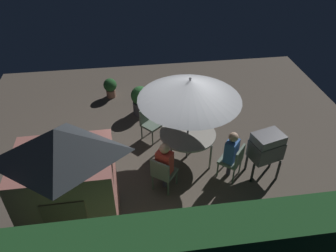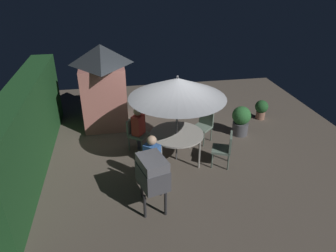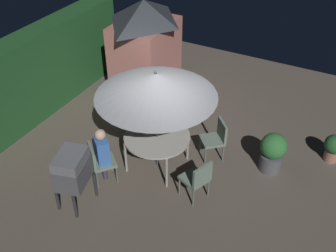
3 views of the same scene
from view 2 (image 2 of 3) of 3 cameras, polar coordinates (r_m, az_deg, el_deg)
ground_plane at (r=8.47m, az=0.37°, el=-4.92°), size 11.00×11.00×0.00m
hedge_backdrop at (r=8.15m, az=-24.59°, el=-0.55°), size 6.06×0.65×2.10m
garden_shed at (r=9.82m, az=-11.85°, el=7.53°), size 1.81×1.40×2.52m
patio_table at (r=7.82m, az=1.62°, el=-1.73°), size 1.37×1.37×0.78m
patio_umbrella at (r=7.29m, az=1.75°, el=7.06°), size 2.36×2.36×2.30m
bbq_grill at (r=6.26m, az=-2.88°, el=-8.67°), size 0.81×0.67×1.20m
chair_near_shed at (r=8.45m, az=-5.95°, el=-1.08°), size 0.65×0.65×0.90m
chair_far_side at (r=7.03m, az=-3.30°, el=-7.40°), size 0.65×0.65×0.90m
chair_toward_hedge at (r=7.83m, az=10.50°, el=-3.92°), size 0.60×0.60×0.90m
chair_toward_house at (r=8.86m, az=6.63°, el=0.33°), size 0.65×0.65×0.90m
potted_plant_by_shed at (r=9.41m, az=13.37°, el=1.11°), size 0.55×0.55×0.90m
potted_plant_by_grill at (r=10.63m, az=16.90°, el=3.12°), size 0.43×0.43×0.65m
person_in_red at (r=8.28m, az=-5.53°, el=0.39°), size 0.42×0.40×1.26m
person_in_blue at (r=6.95m, az=-2.97°, el=-5.28°), size 0.40×0.41×1.26m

